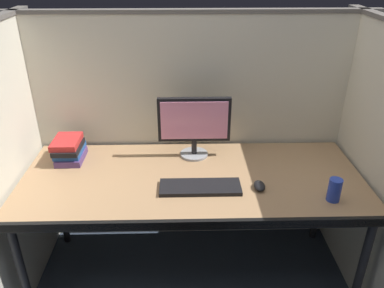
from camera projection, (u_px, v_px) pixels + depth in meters
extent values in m
cube|color=beige|center=(190.00, 136.00, 2.51)|extent=(2.20, 0.05, 1.55)
cube|color=#605B56|center=(190.00, 11.00, 2.15)|extent=(2.21, 0.06, 0.02)
cube|color=beige|center=(4.00, 184.00, 2.00)|extent=(0.05, 1.40, 1.55)
cube|color=beige|center=(378.00, 179.00, 2.05)|extent=(0.05, 1.40, 1.55)
cube|color=#997551|center=(192.00, 180.00, 2.14)|extent=(1.90, 0.80, 0.04)
cube|color=black|center=(194.00, 224.00, 1.79)|extent=(1.90, 0.02, 0.05)
cylinder|color=black|center=(23.00, 277.00, 1.99)|extent=(0.04, 0.04, 0.70)
cylinder|color=black|center=(361.00, 271.00, 2.03)|extent=(0.04, 0.04, 0.70)
cylinder|color=black|center=(60.00, 201.00, 2.59)|extent=(0.04, 0.04, 0.70)
cylinder|color=black|center=(320.00, 197.00, 2.63)|extent=(0.04, 0.04, 0.70)
cylinder|color=gray|center=(194.00, 154.00, 2.35)|extent=(0.17, 0.17, 0.01)
cylinder|color=black|center=(194.00, 147.00, 2.33)|extent=(0.03, 0.03, 0.09)
cube|color=black|center=(194.00, 120.00, 2.24)|extent=(0.43, 0.03, 0.27)
cube|color=pink|center=(194.00, 121.00, 2.23)|extent=(0.39, 0.01, 0.23)
cube|color=black|center=(200.00, 187.00, 2.02)|extent=(0.43, 0.15, 0.02)
ellipsoid|color=black|center=(259.00, 186.00, 2.02)|extent=(0.06, 0.10, 0.03)
cylinder|color=#59595B|center=(259.00, 182.00, 2.03)|extent=(0.01, 0.01, 0.01)
cube|color=#4C3366|center=(71.00, 157.00, 2.29)|extent=(0.15, 0.21, 0.04)
cube|color=#1E478C|center=(70.00, 151.00, 2.29)|extent=(0.15, 0.21, 0.03)
cube|color=black|center=(68.00, 147.00, 2.26)|extent=(0.15, 0.21, 0.03)
cube|color=#B22626|center=(67.00, 142.00, 2.26)|extent=(0.15, 0.21, 0.04)
cylinder|color=#263FB2|center=(334.00, 190.00, 1.91)|extent=(0.07, 0.07, 0.12)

